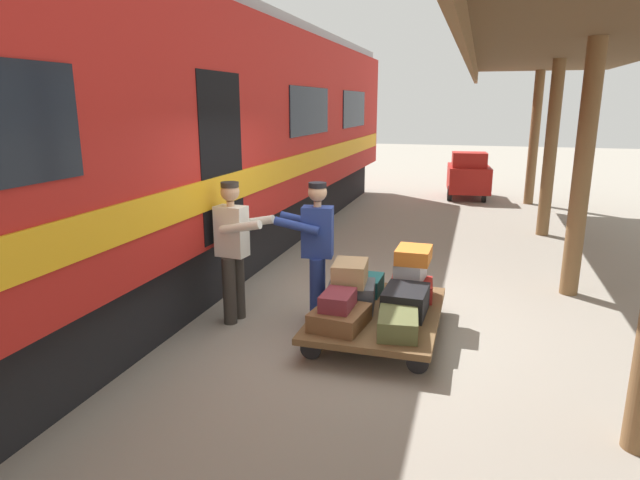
{
  "coord_description": "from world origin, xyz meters",
  "views": [
    {
      "loc": [
        -1.2,
        6.03,
        2.58
      ],
      "look_at": [
        0.4,
        0.59,
        1.15
      ],
      "focal_mm": 30.39,
      "sensor_mm": 36.0,
      "label": 1
    }
  ],
  "objects_px": {
    "luggage_cart": "(378,314)",
    "baggage_tug": "(468,176)",
    "suitcase_tan_vintage": "(350,273)",
    "suitcase_slate_roller": "(352,295)",
    "suitcase_gray_aluminum": "(410,271)",
    "suitcase_red_plastic": "(411,289)",
    "suitcase_black_hardshell": "(405,301)",
    "porter_by_door": "(234,247)",
    "suitcase_teal_softside": "(362,284)",
    "suitcase_burgundy_valise": "(338,300)",
    "porter_in_overalls": "(316,248)",
    "suitcase_olive_duffel": "(398,323)",
    "suitcase_orange_carryall": "(414,255)",
    "train_car": "(116,145)",
    "suitcase_brown_leather": "(340,318)"
  },
  "relations": [
    {
      "from": "luggage_cart",
      "to": "suitcase_tan_vintage",
      "type": "height_order",
      "value": "suitcase_tan_vintage"
    },
    {
      "from": "suitcase_gray_aluminum",
      "to": "porter_by_door",
      "type": "xyz_separation_m",
      "value": [
        2.02,
        0.66,
        0.32
      ]
    },
    {
      "from": "suitcase_olive_duffel",
      "to": "baggage_tug",
      "type": "height_order",
      "value": "baggage_tug"
    },
    {
      "from": "luggage_cart",
      "to": "baggage_tug",
      "type": "bearing_deg",
      "value": -94.24
    },
    {
      "from": "suitcase_orange_carryall",
      "to": "porter_by_door",
      "type": "height_order",
      "value": "porter_by_door"
    },
    {
      "from": "train_car",
      "to": "suitcase_red_plastic",
      "type": "height_order",
      "value": "train_car"
    },
    {
      "from": "luggage_cart",
      "to": "suitcase_red_plastic",
      "type": "xyz_separation_m",
      "value": [
        -0.31,
        -0.55,
        0.14
      ]
    },
    {
      "from": "suitcase_teal_softside",
      "to": "suitcase_tan_vintage",
      "type": "relative_size",
      "value": 0.97
    },
    {
      "from": "suitcase_black_hardshell",
      "to": "suitcase_brown_leather",
      "type": "bearing_deg",
      "value": 41.84
    },
    {
      "from": "suitcase_tan_vintage",
      "to": "suitcase_slate_roller",
      "type": "bearing_deg",
      "value": -156.94
    },
    {
      "from": "suitcase_black_hardshell",
      "to": "porter_by_door",
      "type": "xyz_separation_m",
      "value": [
        2.04,
        0.08,
        0.49
      ]
    },
    {
      "from": "suitcase_slate_roller",
      "to": "suitcase_olive_duffel",
      "type": "xyz_separation_m",
      "value": [
        -0.62,
        0.55,
        -0.04
      ]
    },
    {
      "from": "suitcase_black_hardshell",
      "to": "suitcase_tan_vintage",
      "type": "bearing_deg",
      "value": 0.78
    },
    {
      "from": "suitcase_red_plastic",
      "to": "suitcase_olive_duffel",
      "type": "height_order",
      "value": "suitcase_olive_duffel"
    },
    {
      "from": "porter_by_door",
      "to": "baggage_tug",
      "type": "distance_m",
      "value": 10.24
    },
    {
      "from": "train_car",
      "to": "suitcase_black_hardshell",
      "type": "height_order",
      "value": "train_car"
    },
    {
      "from": "suitcase_olive_duffel",
      "to": "suitcase_orange_carryall",
      "type": "relative_size",
      "value": 1.22
    },
    {
      "from": "suitcase_brown_leather",
      "to": "porter_by_door",
      "type": "relative_size",
      "value": 0.36
    },
    {
      "from": "suitcase_teal_softside",
      "to": "porter_in_overalls",
      "type": "xyz_separation_m",
      "value": [
        0.48,
        0.37,
        0.53
      ]
    },
    {
      "from": "suitcase_burgundy_valise",
      "to": "porter_in_overalls",
      "type": "xyz_separation_m",
      "value": [
        0.45,
        -0.71,
        0.36
      ]
    },
    {
      "from": "train_car",
      "to": "suitcase_burgundy_valise",
      "type": "relative_size",
      "value": 45.8
    },
    {
      "from": "suitcase_slate_roller",
      "to": "baggage_tug",
      "type": "height_order",
      "value": "baggage_tug"
    },
    {
      "from": "luggage_cart",
      "to": "porter_by_door",
      "type": "bearing_deg",
      "value": 2.55
    },
    {
      "from": "luggage_cart",
      "to": "suitcase_slate_roller",
      "type": "height_order",
      "value": "suitcase_slate_roller"
    },
    {
      "from": "suitcase_gray_aluminum",
      "to": "baggage_tug",
      "type": "distance_m",
      "value": 9.29
    },
    {
      "from": "luggage_cart",
      "to": "baggage_tug",
      "type": "xyz_separation_m",
      "value": [
        -0.73,
        -9.86,
        0.38
      ]
    },
    {
      "from": "luggage_cart",
      "to": "suitcase_black_hardshell",
      "type": "bearing_deg",
      "value": -180.0
    },
    {
      "from": "suitcase_red_plastic",
      "to": "suitcase_gray_aluminum",
      "type": "bearing_deg",
      "value": -49.68
    },
    {
      "from": "suitcase_red_plastic",
      "to": "suitcase_orange_carryall",
      "type": "distance_m",
      "value": 0.42
    },
    {
      "from": "suitcase_black_hardshell",
      "to": "suitcase_slate_roller",
      "type": "bearing_deg",
      "value": 0.0
    },
    {
      "from": "suitcase_red_plastic",
      "to": "suitcase_tan_vintage",
      "type": "relative_size",
      "value": 0.99
    },
    {
      "from": "suitcase_olive_duffel",
      "to": "suitcase_tan_vintage",
      "type": "distance_m",
      "value": 0.9
    },
    {
      "from": "suitcase_black_hardshell",
      "to": "suitcase_slate_roller",
      "type": "xyz_separation_m",
      "value": [
        0.62,
        0.0,
        0.0
      ]
    },
    {
      "from": "baggage_tug",
      "to": "suitcase_orange_carryall",
      "type": "bearing_deg",
      "value": 87.41
    },
    {
      "from": "train_car",
      "to": "suitcase_teal_softside",
      "type": "height_order",
      "value": "train_car"
    },
    {
      "from": "suitcase_teal_softside",
      "to": "suitcase_gray_aluminum",
      "type": "xyz_separation_m",
      "value": [
        -0.59,
        -0.03,
        0.21
      ]
    },
    {
      "from": "suitcase_burgundy_valise",
      "to": "suitcase_olive_duffel",
      "type": "bearing_deg",
      "value": 177.77
    },
    {
      "from": "suitcase_orange_carryall",
      "to": "porter_in_overalls",
      "type": "height_order",
      "value": "porter_in_overalls"
    },
    {
      "from": "suitcase_red_plastic",
      "to": "porter_in_overalls",
      "type": "xyz_separation_m",
      "value": [
        1.1,
        0.37,
        0.53
      ]
    },
    {
      "from": "suitcase_olive_duffel",
      "to": "suitcase_burgundy_valise",
      "type": "xyz_separation_m",
      "value": [
        0.65,
        -0.03,
        0.17
      ]
    },
    {
      "from": "suitcase_burgundy_valise",
      "to": "baggage_tug",
      "type": "distance_m",
      "value": 10.44
    },
    {
      "from": "suitcase_black_hardshell",
      "to": "suitcase_gray_aluminum",
      "type": "bearing_deg",
      "value": -87.45
    },
    {
      "from": "suitcase_red_plastic",
      "to": "suitcase_orange_carryall",
      "type": "xyz_separation_m",
      "value": [
        -0.0,
        -0.05,
        0.42
      ]
    },
    {
      "from": "suitcase_red_plastic",
      "to": "suitcase_gray_aluminum",
      "type": "relative_size",
      "value": 1.08
    },
    {
      "from": "suitcase_gray_aluminum",
      "to": "suitcase_red_plastic",
      "type": "bearing_deg",
      "value": 130.32
    },
    {
      "from": "suitcase_tan_vintage",
      "to": "porter_by_door",
      "type": "relative_size",
      "value": 0.3
    },
    {
      "from": "suitcase_red_plastic",
      "to": "suitcase_brown_leather",
      "type": "bearing_deg",
      "value": 60.82
    },
    {
      "from": "luggage_cart",
      "to": "suitcase_tan_vintage",
      "type": "bearing_deg",
      "value": 1.51
    },
    {
      "from": "suitcase_red_plastic",
      "to": "porter_by_door",
      "type": "distance_m",
      "value": 2.2
    },
    {
      "from": "luggage_cart",
      "to": "suitcase_orange_carryall",
      "type": "bearing_deg",
      "value": -117.39
    }
  ]
}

